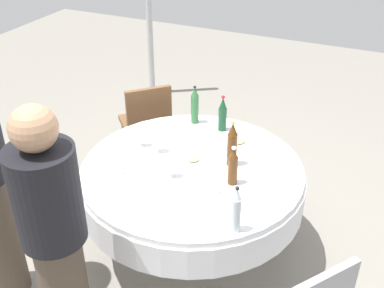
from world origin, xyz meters
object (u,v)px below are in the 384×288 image
at_px(bottle_dark_green_west, 222,115).
at_px(bottle_brown_south, 233,167).
at_px(plate_near, 193,160).
at_px(person_south, 55,238).
at_px(chair_front, 147,120).
at_px(wine_glass_right, 141,133).
at_px(plate_inner, 238,142).
at_px(bottle_green_left, 195,106).
at_px(bottle_brown_right, 232,145).
at_px(plate_outer, 107,169).
at_px(bottle_clear_rear, 236,211).
at_px(wine_glass_west, 158,139).
at_px(plate_far, 204,187).
at_px(dining_table, 192,184).
at_px(wine_glass_north, 171,163).

bearing_deg(bottle_dark_green_west, bottle_brown_south, -63.11).
xyz_separation_m(plate_near, person_south, (-0.28, -1.10, 0.09)).
bearing_deg(plate_near, chair_front, 136.47).
bearing_deg(wine_glass_right, plate_inner, 27.04).
height_order(bottle_green_left, plate_near, bottle_green_left).
relative_size(bottle_brown_right, chair_front, 0.38).
relative_size(bottle_brown_right, wine_glass_right, 2.27).
relative_size(bottle_brown_right, plate_outer, 1.44).
relative_size(bottle_green_left, wine_glass_right, 2.15).
bearing_deg(bottle_clear_rear, wine_glass_west, 144.53).
height_order(wine_glass_west, plate_far, wine_glass_west).
bearing_deg(bottle_dark_green_west, plate_outer, -120.61).
xyz_separation_m(plate_far, plate_inner, (0.01, 0.60, 0.00)).
distance_m(bottle_green_left, wine_glass_right, 0.53).
bearing_deg(plate_far, dining_table, 131.94).
bearing_deg(bottle_brown_south, wine_glass_right, 168.08).
bearing_deg(wine_glass_right, chair_front, 117.28).
height_order(bottle_brown_south, bottle_dark_green_west, bottle_dark_green_west).
relative_size(dining_table, wine_glass_north, 10.75).
bearing_deg(plate_far, wine_glass_west, 150.59).
bearing_deg(plate_far, wine_glass_north, 174.05).
xyz_separation_m(wine_glass_west, wine_glass_north, (0.22, -0.24, 0.00)).
distance_m(dining_table, plate_near, 0.17).
height_order(bottle_brown_south, plate_outer, bottle_brown_south).
distance_m(bottle_dark_green_west, person_south, 1.62).
relative_size(dining_table, plate_far, 6.80).
bearing_deg(bottle_brown_right, plate_far, -100.66).
height_order(bottle_brown_south, plate_far, bottle_brown_south).
xyz_separation_m(person_south, chair_front, (-0.51, 1.85, -0.33)).
height_order(bottle_dark_green_west, plate_outer, bottle_dark_green_west).
bearing_deg(wine_glass_north, dining_table, 65.61).
xyz_separation_m(wine_glass_west, wine_glass_right, (-0.15, 0.02, 0.00)).
height_order(bottle_clear_rear, bottle_brown_south, bottle_clear_rear).
xyz_separation_m(plate_far, plate_near, (-0.19, 0.24, 0.00)).
xyz_separation_m(dining_table, plate_inner, (0.18, 0.41, 0.16)).
distance_m(bottle_green_left, bottle_dark_green_west, 0.24).
height_order(bottle_brown_south, wine_glass_west, bottle_brown_south).
height_order(wine_glass_north, person_south, person_south).
relative_size(wine_glass_west, wine_glass_right, 0.97).
bearing_deg(wine_glass_right, plate_far, -24.71).
relative_size(plate_far, plate_near, 1.08).
bearing_deg(bottle_dark_green_west, bottle_clear_rear, -64.91).
relative_size(bottle_brown_south, plate_outer, 1.18).
xyz_separation_m(wine_glass_west, plate_inner, (0.47, 0.34, -0.09)).
distance_m(plate_inner, plate_near, 0.41).
bearing_deg(wine_glass_west, wine_glass_right, 172.32).
xyz_separation_m(bottle_clear_rear, plate_near, (-0.50, 0.54, -0.13)).
height_order(bottle_clear_rear, bottle_brown_right, bottle_brown_right).
distance_m(wine_glass_west, chair_front, 0.95).
xyz_separation_m(bottle_brown_south, plate_near, (-0.33, 0.12, -0.11)).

